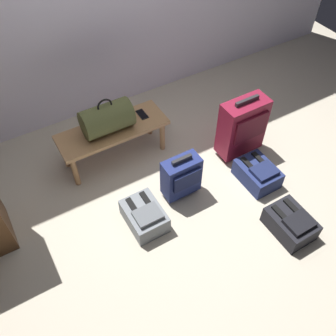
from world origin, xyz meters
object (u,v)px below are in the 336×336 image
bench (113,133)px  duffel_bag_olive (107,118)px  backpack_grey (145,216)px  cell_phone (142,114)px  suitcase_small_navy (181,176)px  backpack_dark (291,223)px  suitcase_upright_burgundy (242,127)px  backpack_navy (258,173)px

bench → duffel_bag_olive: (-0.03, 0.00, 0.19)m
duffel_bag_olive → bench: bearing=-0.0°
bench → backpack_grey: (-0.12, -0.81, -0.22)m
backpack_grey → cell_phone: bearing=62.5°
suitcase_small_navy → backpack_dark: (0.56, -0.76, -0.15)m
bench → suitcase_small_navy: (0.30, -0.70, -0.07)m
suitcase_upright_burgundy → duffel_bag_olive: bearing=153.4°
suitcase_small_navy → backpack_dark: size_ratio=1.21×
backpack_dark → suitcase_small_navy: bearing=126.6°
duffel_bag_olive → cell_phone: (0.35, 0.03, -0.13)m
backpack_navy → suitcase_small_navy: bearing=162.3°
cell_phone → backpack_navy: (0.66, -0.95, -0.28)m
duffel_bag_olive → backpack_dark: (0.90, -1.46, -0.40)m
backpack_dark → suitcase_upright_burgundy: bearing=78.6°
backpack_navy → backpack_dark: bearing=-101.5°
bench → duffel_bag_olive: bearing=180.0°
duffel_bag_olive → backpack_navy: bearing=-42.3°
duffel_bag_olive → backpack_navy: size_ratio=1.16×
cell_phone → suitcase_upright_burgundy: size_ratio=0.22×
suitcase_small_navy → backpack_navy: bearing=-17.7°
bench → backpack_grey: 0.84m
duffel_bag_olive → suitcase_upright_burgundy: bearing=-26.6°
suitcase_upright_burgundy → backpack_navy: size_ratio=1.69×
backpack_grey → backpack_navy: same height
cell_phone → backpack_navy: 1.18m
backpack_grey → duffel_bag_olive: bearing=84.2°
backpack_navy → bench: bearing=136.7°
suitcase_small_navy → backpack_navy: (0.68, -0.22, -0.15)m
duffel_bag_olive → suitcase_small_navy: size_ratio=0.96×
suitcase_upright_burgundy → suitcase_small_navy: (-0.75, -0.16, -0.09)m
duffel_bag_olive → backpack_navy: duffel_bag_olive is taller
duffel_bag_olive → cell_phone: bearing=4.6°
cell_phone → backpack_grey: size_ratio=0.38×
backpack_navy → duffel_bag_olive: bearing=137.7°
suitcase_upright_burgundy → cell_phone: bearing=142.0°
backpack_dark → backpack_grey: (-0.98, 0.66, 0.00)m
suitcase_upright_burgundy → backpack_navy: bearing=-101.3°
duffel_bag_olive → suitcase_upright_burgundy: duffel_bag_olive is taller
cell_phone → bench: bearing=-174.9°
suitcase_upright_burgundy → suitcase_small_navy: 0.77m
cell_phone → backpack_grey: cell_phone is taller
backpack_grey → suitcase_small_navy: bearing=14.1°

